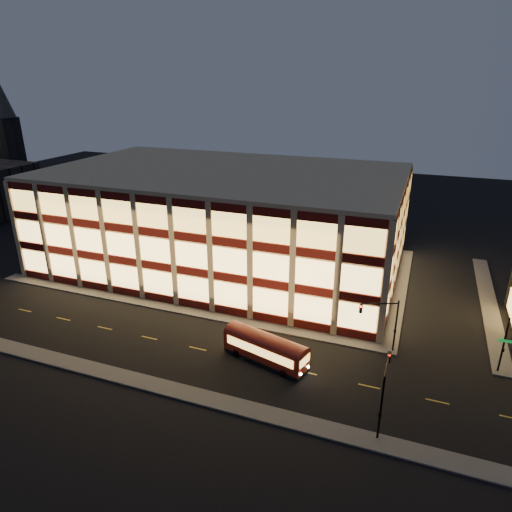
% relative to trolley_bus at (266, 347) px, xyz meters
% --- Properties ---
extents(ground, '(200.00, 200.00, 0.00)m').
position_rel_trolley_bus_xyz_m(ground, '(-11.55, 5.64, -1.70)').
color(ground, black).
rests_on(ground, ground).
extents(sidewalk_office_south, '(54.00, 2.00, 0.15)m').
position_rel_trolley_bus_xyz_m(sidewalk_office_south, '(-14.55, 6.64, -1.62)').
color(sidewalk_office_south, '#514F4C').
rests_on(sidewalk_office_south, ground).
extents(sidewalk_office_east, '(2.00, 30.00, 0.15)m').
position_rel_trolley_bus_xyz_m(sidewalk_office_east, '(11.45, 22.64, -1.62)').
color(sidewalk_office_east, '#514F4C').
rests_on(sidewalk_office_east, ground).
extents(sidewalk_tower_west, '(2.00, 30.00, 0.15)m').
position_rel_trolley_bus_xyz_m(sidewalk_tower_west, '(22.45, 22.64, -1.62)').
color(sidewalk_tower_west, '#514F4C').
rests_on(sidewalk_tower_west, ground).
extents(sidewalk_near, '(100.00, 2.00, 0.15)m').
position_rel_trolley_bus_xyz_m(sidewalk_near, '(-11.55, -7.36, -1.62)').
color(sidewalk_near, '#514F4C').
rests_on(sidewalk_near, ground).
extents(office_building, '(50.45, 30.45, 14.50)m').
position_rel_trolley_bus_xyz_m(office_building, '(-14.46, 22.56, 5.55)').
color(office_building, tan).
rests_on(office_building, ground).
extents(church_tower, '(5.00, 5.00, 18.00)m').
position_rel_trolley_bus_xyz_m(church_tower, '(-81.55, 45.64, 7.30)').
color(church_tower, '#2D2621').
rests_on(church_tower, ground).
extents(traffic_signal_far, '(3.79, 1.87, 6.00)m').
position_rel_trolley_bus_xyz_m(traffic_signal_far, '(10.66, 5.88, 2.42)').
color(traffic_signal_far, black).
rests_on(traffic_signal_far, ground).
extents(traffic_signal_right, '(1.20, 4.37, 6.00)m').
position_rel_trolley_bus_xyz_m(traffic_signal_right, '(21.95, 5.02, 2.40)').
color(traffic_signal_right, black).
rests_on(traffic_signal_right, ground).
extents(traffic_signal_near, '(0.32, 4.45, 6.00)m').
position_rel_trolley_bus_xyz_m(traffic_signal_near, '(11.95, -5.39, 2.43)').
color(traffic_signal_near, black).
rests_on(traffic_signal_near, ground).
extents(trolley_bus, '(9.32, 4.55, 3.06)m').
position_rel_trolley_bus_xyz_m(trolley_bus, '(0.00, 0.00, 0.00)').
color(trolley_bus, maroon).
rests_on(trolley_bus, ground).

